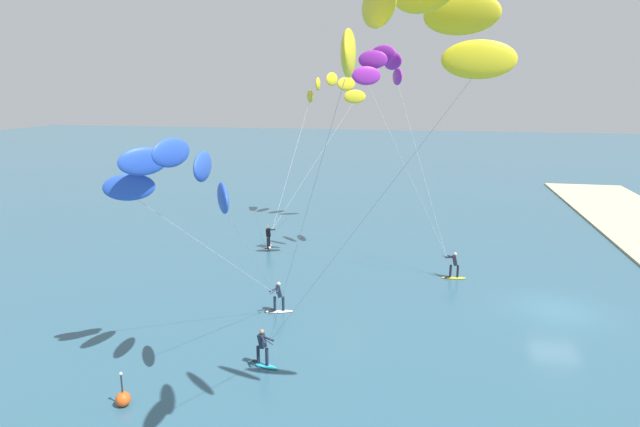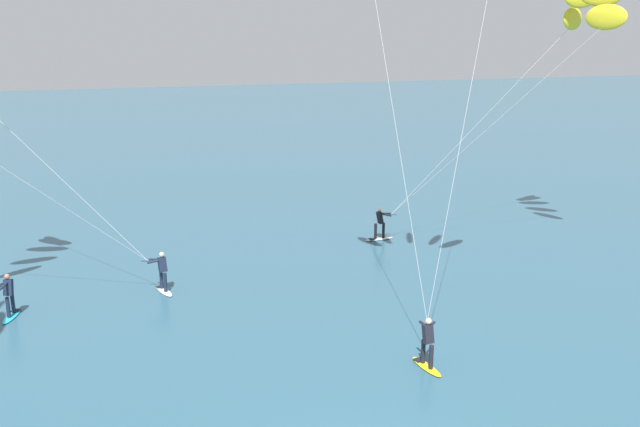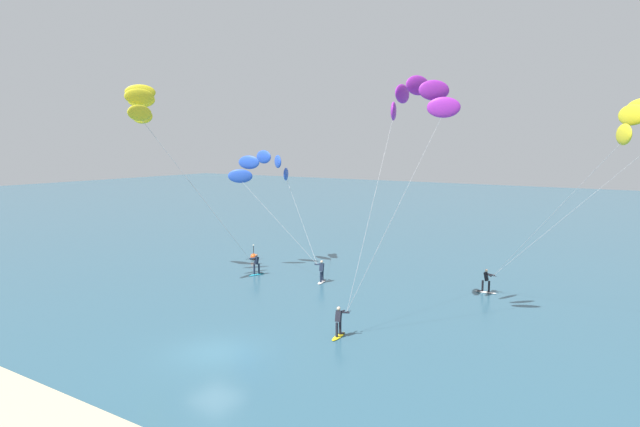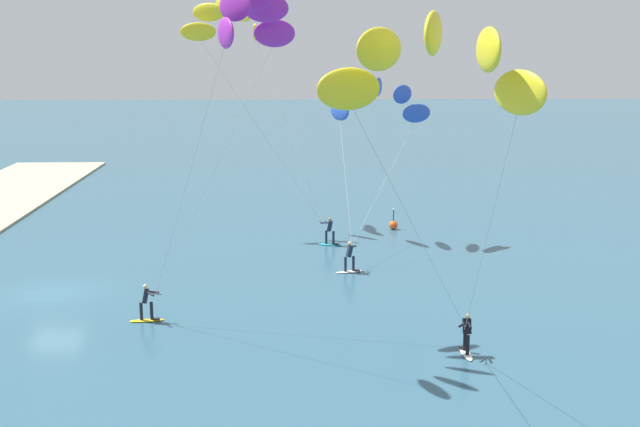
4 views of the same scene
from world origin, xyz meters
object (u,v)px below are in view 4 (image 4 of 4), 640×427
marker_buoy (393,225)px  kitesurfer_mid_water (246,29)px  kitesurfer_nearshore (231,26)px  kitesurfer_far_out (434,79)px  kitesurfer_downwind (377,105)px

marker_buoy → kitesurfer_mid_water: bearing=-23.2°
kitesurfer_nearshore → kitesurfer_mid_water: 20.09m
kitesurfer_nearshore → kitesurfer_mid_water: size_ratio=1.03×
kitesurfer_far_out → kitesurfer_mid_water: bearing=-152.8°
kitesurfer_nearshore → kitesurfer_far_out: size_ratio=1.14×
kitesurfer_downwind → kitesurfer_mid_water: bearing=-22.3°
kitesurfer_nearshore → kitesurfer_far_out: kitesurfer_nearshore is taller
kitesurfer_far_out → marker_buoy: bearing=175.0°
kitesurfer_mid_water → kitesurfer_nearshore: bearing=-173.6°
kitesurfer_far_out → kitesurfer_nearshore: bearing=-165.9°
kitesurfer_mid_water → marker_buoy: (-18.61, 7.97, -12.07)m
kitesurfer_mid_water → kitesurfer_downwind: kitesurfer_mid_water is taller
kitesurfer_nearshore → kitesurfer_mid_water: bearing=6.4°
kitesurfer_nearshore → kitesurfer_far_out: 31.48m
kitesurfer_downwind → kitesurfer_nearshore: bearing=-114.5°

